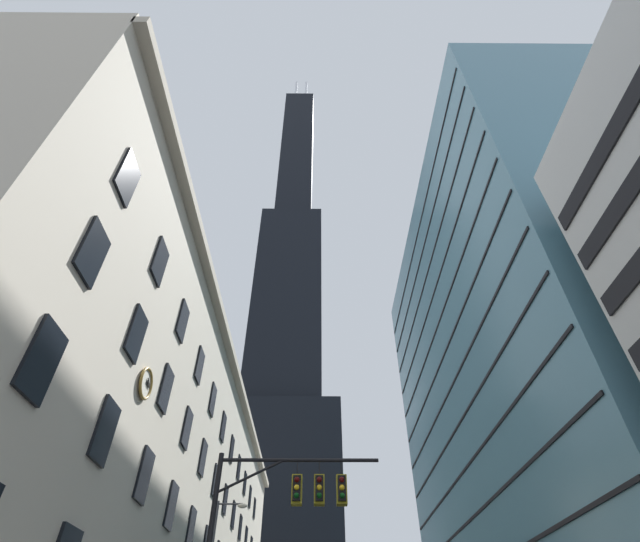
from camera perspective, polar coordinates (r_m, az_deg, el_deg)
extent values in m
cube|color=beige|center=(43.12, -23.50, -25.66)|extent=(14.92, 64.09, 22.87)
cube|color=#B2A893|center=(44.81, -10.31, -13.79)|extent=(0.70, 64.09, 0.60)
cube|color=black|center=(15.00, -31.83, -9.58)|extent=(0.14, 1.40, 2.20)
cube|color=black|center=(19.00, -25.67, -17.83)|extent=(0.14, 1.40, 2.20)
cube|color=black|center=(23.39, -21.43, -23.00)|extent=(0.14, 1.40, 2.20)
cube|color=black|center=(27.99, -18.38, -26.44)|extent=(0.14, 1.40, 2.20)
cube|color=black|center=(32.70, -16.08, -28.85)|extent=(0.14, 1.40, 2.20)
cube|color=black|center=(17.24, -26.93, 2.14)|extent=(0.14, 1.40, 2.20)
cube|color=black|center=(20.81, -22.31, -7.39)|extent=(0.14, 1.40, 2.20)
cube|color=black|center=(24.88, -19.01, -13.95)|extent=(0.14, 1.40, 2.20)
cube|color=black|center=(29.24, -16.56, -18.58)|extent=(0.14, 1.40, 2.20)
cube|color=black|center=(33.78, -14.67, -21.97)|extent=(0.14, 1.40, 2.20)
cube|color=black|center=(38.44, -13.17, -24.53)|extent=(0.14, 1.40, 2.20)
cube|color=black|center=(43.17, -11.96, -26.53)|extent=(0.14, 1.40, 2.20)
cube|color=black|center=(47.95, -10.95, -28.12)|extent=(0.14, 1.40, 2.20)
cube|color=black|center=(52.78, -10.11, -29.42)|extent=(0.14, 1.40, 2.20)
cube|color=black|center=(57.63, -9.39, -30.49)|extent=(0.14, 1.40, 2.20)
cube|color=black|center=(20.11, -23.27, 10.84)|extent=(0.14, 1.40, 2.20)
cube|color=black|center=(23.25, -19.70, 1.14)|extent=(0.14, 1.40, 2.20)
cube|color=black|center=(26.95, -17.07, -6.09)|extent=(0.14, 1.40, 2.20)
cube|color=black|center=(31.03, -15.06, -11.49)|extent=(0.14, 1.40, 2.20)
cube|color=black|center=(35.34, -13.48, -15.59)|extent=(0.14, 1.40, 2.20)
cube|color=black|center=(39.81, -12.21, -18.79)|extent=(0.14, 1.40, 2.20)
cube|color=black|center=(44.39, -11.16, -21.32)|extent=(0.14, 1.40, 2.20)
cube|color=black|center=(49.06, -10.28, -23.37)|extent=(0.14, 1.40, 2.20)
cube|color=black|center=(53.78, -9.53, -25.06)|extent=(0.14, 1.40, 2.20)
cube|color=black|center=(58.56, -8.89, -26.47)|extent=(0.14, 1.40, 2.20)
cube|color=black|center=(63.36, -8.33, -27.67)|extent=(0.14, 1.40, 2.20)
torus|color=olive|center=(22.07, -21.22, -13.18)|extent=(0.13, 1.45, 1.45)
cylinder|color=silver|center=(22.09, -21.32, -13.17)|extent=(0.05, 1.25, 1.25)
cube|color=black|center=(22.22, -21.01, -13.25)|extent=(0.03, 0.37, 0.20)
cube|color=black|center=(22.31, -20.91, -13.18)|extent=(0.03, 0.51, 0.32)
cube|color=black|center=(108.84, -5.69, -29.95)|extent=(27.69, 27.69, 46.83)
cube|color=black|center=(132.83, -4.05, -4.91)|extent=(19.38, 19.38, 68.12)
cube|color=black|center=(188.81, -2.93, 14.07)|extent=(12.46, 12.46, 85.15)
cylinder|color=silver|center=(235.82, -3.10, 21.54)|extent=(1.20, 1.20, 23.65)
cylinder|color=silver|center=(235.64, -1.79, 21.56)|extent=(1.20, 1.20, 23.65)
cube|color=black|center=(26.55, 33.27, 14.63)|extent=(0.16, 12.01, 1.10)
cube|color=teal|center=(56.41, 24.80, -11.59)|extent=(18.52, 49.66, 53.13)
cube|color=black|center=(48.17, 18.95, -27.41)|extent=(0.12, 48.66, 0.24)
cube|color=black|center=(49.18, 17.86, -22.96)|extent=(0.12, 48.66, 0.24)
cube|color=black|center=(50.48, 16.88, -18.71)|extent=(0.12, 48.66, 0.24)
cube|color=black|center=(52.06, 16.00, -14.69)|extent=(0.12, 48.66, 0.24)
cube|color=black|center=(53.90, 15.21, -10.92)|extent=(0.12, 48.66, 0.24)
cube|color=black|center=(55.96, 14.49, -7.42)|extent=(0.12, 48.66, 0.24)
cube|color=black|center=(58.22, 13.83, -4.17)|extent=(0.12, 48.66, 0.24)
cube|color=black|center=(60.66, 13.23, -1.17)|extent=(0.12, 48.66, 0.24)
cube|color=black|center=(63.26, 12.68, 1.58)|extent=(0.12, 48.66, 0.24)
cube|color=black|center=(66.00, 12.18, 4.12)|extent=(0.12, 48.66, 0.24)
cylinder|color=black|center=(19.17, -2.60, -22.87)|extent=(6.20, 0.14, 0.14)
cylinder|color=black|center=(19.14, -8.78, -24.34)|extent=(2.56, 0.10, 1.30)
cylinder|color=black|center=(19.08, -2.89, -23.72)|extent=(0.04, 0.04, 0.60)
cube|color=black|center=(18.86, -2.97, -25.89)|extent=(0.30, 0.30, 0.90)
cube|color=olive|center=(19.02, -2.95, -26.03)|extent=(0.40, 0.40, 1.04)
sphere|color=#450808|center=(18.78, -2.96, -24.93)|extent=(0.20, 0.20, 0.20)
sphere|color=yellow|center=(18.71, -2.99, -25.75)|extent=(0.20, 0.20, 0.20)
sphere|color=#083D10|center=(18.63, -3.02, -26.58)|extent=(0.20, 0.20, 0.20)
cylinder|color=black|center=(19.06, -0.09, -23.75)|extent=(0.04, 0.04, 0.60)
cube|color=black|center=(18.84, -0.09, -25.92)|extent=(0.30, 0.30, 0.90)
cube|color=olive|center=(19.01, -0.09, -26.06)|extent=(0.40, 0.40, 1.04)
sphere|color=#450808|center=(18.77, -0.09, -24.97)|extent=(0.20, 0.20, 0.20)
sphere|color=yellow|center=(18.69, -0.09, -25.79)|extent=(0.20, 0.20, 0.20)
sphere|color=#083D10|center=(18.62, -0.09, -26.62)|extent=(0.20, 0.20, 0.20)
cylinder|color=black|center=(19.08, 2.71, -23.73)|extent=(0.04, 0.04, 0.60)
cube|color=black|center=(18.87, 2.79, -25.90)|extent=(0.30, 0.30, 0.90)
cube|color=olive|center=(19.03, 2.76, -26.04)|extent=(0.40, 0.40, 1.04)
sphere|color=#450808|center=(18.79, 2.78, -24.95)|extent=(0.20, 0.20, 0.20)
sphere|color=yellow|center=(18.71, 2.81, -25.77)|extent=(0.20, 0.20, 0.20)
sphere|color=#083D10|center=(18.64, 2.84, -26.59)|extent=(0.20, 0.20, 0.20)
cylinder|color=#47474C|center=(29.71, -11.34, -27.02)|extent=(1.43, 0.10, 0.10)
ellipsoid|color=#EFE5C6|center=(29.58, -9.83, -27.32)|extent=(0.56, 0.32, 0.24)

